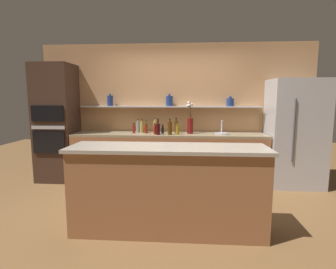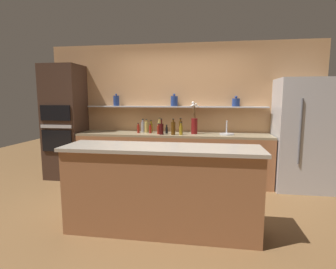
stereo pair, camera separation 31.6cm
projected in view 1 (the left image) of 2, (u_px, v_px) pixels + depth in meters
name	position (u px, v px, depth m)	size (l,w,h in m)	color
ground_plane	(171.00, 209.00, 3.74)	(12.00, 12.00, 0.00)	brown
back_wall_unit	(176.00, 112.00, 5.14)	(5.20, 0.28, 2.60)	tan
back_counter_unit	(169.00, 158.00, 4.92)	(3.54, 0.62, 0.92)	#99603D
island_counter	(168.00, 189.00, 3.06)	(2.28, 0.61, 1.02)	#99603D
refrigerator	(295.00, 133.00, 4.65)	(0.92, 0.73, 1.90)	#B7B7BC
oven_tower	(57.00, 123.00, 4.97)	(0.70, 0.64, 2.20)	#3D281E
flower_vase	(190.00, 122.00, 4.81)	(0.15, 0.14, 0.59)	maroon
sink_fixture	(222.00, 132.00, 4.79)	(0.26, 0.26, 0.25)	#B7B7BC
bottle_spirit_0	(155.00, 127.00, 4.86)	(0.07, 0.07, 0.29)	tan
bottle_spirit_1	(176.00, 127.00, 4.90)	(0.06, 0.06, 0.28)	#4C2D0C
bottle_wine_2	(158.00, 129.00, 4.67)	(0.07, 0.07, 0.29)	#380C0C
bottle_oil_3	(178.00, 130.00, 4.67)	(0.06, 0.06, 0.23)	olive
bottle_oil_4	(146.00, 128.00, 4.97)	(0.06, 0.06, 0.23)	brown
bottle_sauce_5	(155.00, 130.00, 4.74)	(0.05, 0.05, 0.20)	maroon
bottle_spirit_6	(142.00, 127.00, 4.96)	(0.07, 0.07, 0.25)	tan
bottle_spirit_7	(138.00, 127.00, 5.00)	(0.07, 0.07, 0.25)	gray
bottle_sauce_8	(163.00, 130.00, 4.83)	(0.05, 0.05, 0.16)	black
bottle_sauce_9	(134.00, 129.00, 4.86)	(0.05, 0.05, 0.19)	maroon
bottle_spirit_10	(170.00, 128.00, 4.66)	(0.07, 0.07, 0.29)	#4C2D0C
bottle_sauce_11	(146.00, 129.00, 4.86)	(0.05, 0.05, 0.18)	maroon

